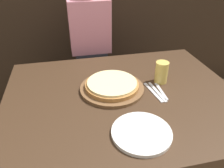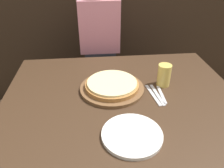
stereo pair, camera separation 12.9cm
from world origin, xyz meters
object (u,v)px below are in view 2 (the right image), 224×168
object	(u,v)px
fork	(153,95)
dinner_knife	(157,95)
beer_glass	(164,74)
diner_person	(100,57)
pizza_on_board	(112,86)
dinner_plate	(131,135)
spoon	(161,94)

from	to	relation	value
fork	dinner_knife	bearing A→B (deg)	-0.00
beer_glass	diner_person	size ratio (longest dim) A/B	0.11
pizza_on_board	dinner_knife	bearing A→B (deg)	-18.04
fork	diner_person	xyz separation A→B (m)	(-0.27, 0.76, -0.09)
dinner_knife	beer_glass	bearing A→B (deg)	58.97
dinner_plate	spoon	size ratio (longest dim) A/B	1.52
fork	dinner_knife	distance (m)	0.02
spoon	diner_person	xyz separation A→B (m)	(-0.32, 0.76, -0.09)
dinner_knife	fork	bearing A→B (deg)	180.00
pizza_on_board	beer_glass	bearing A→B (deg)	4.33
fork	diner_person	bearing A→B (deg)	109.60
spoon	pizza_on_board	bearing A→B (deg)	163.47
beer_glass	diner_person	distance (m)	0.76
dinner_plate	fork	distance (m)	0.36
fork	spoon	bearing A→B (deg)	-0.00
fork	dinner_plate	bearing A→B (deg)	-120.47
dinner_plate	diner_person	distance (m)	1.08
beer_glass	diner_person	bearing A→B (deg)	118.94
pizza_on_board	beer_glass	distance (m)	0.33
diner_person	fork	bearing A→B (deg)	-70.40
beer_glass	dinner_knife	distance (m)	0.15
pizza_on_board	dinner_knife	xyz separation A→B (m)	(0.26, -0.08, -0.02)
dinner_plate	fork	bearing A→B (deg)	59.53
beer_glass	dinner_knife	size ratio (longest dim) A/B	0.64
pizza_on_board	dinner_knife	world-z (taller)	pizza_on_board
fork	dinner_knife	xyz separation A→B (m)	(0.02, -0.00, 0.00)
fork	diner_person	distance (m)	0.81
beer_glass	fork	bearing A→B (deg)	-129.81
spoon	fork	bearing A→B (deg)	180.00
beer_glass	dinner_knife	xyz separation A→B (m)	(-0.06, -0.11, -0.07)
dinner_plate	dinner_knife	size ratio (longest dim) A/B	1.29
spoon	diner_person	distance (m)	0.83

